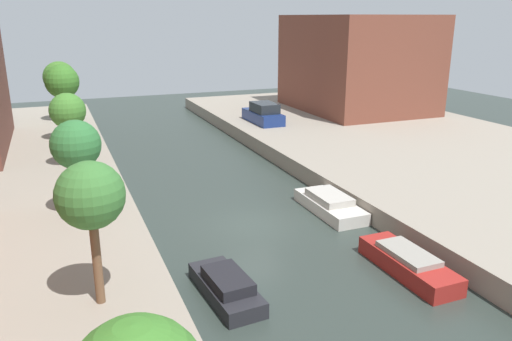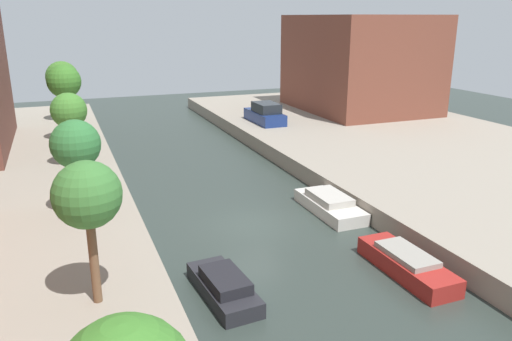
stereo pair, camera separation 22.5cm
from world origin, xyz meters
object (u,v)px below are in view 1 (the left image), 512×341
at_px(street_tree_1, 90,197).
at_px(low_block_right, 357,63).
at_px(street_tree_3, 68,111).
at_px(street_tree_2, 76,146).
at_px(street_tree_4, 62,83).
at_px(moored_boat_left_2, 226,287).
at_px(street_tree_5, 60,78).
at_px(moored_boat_right_3, 330,204).
at_px(parked_car, 263,114).
at_px(moored_boat_right_2, 408,263).

bearing_deg(street_tree_1, low_block_right, 45.23).
bearing_deg(street_tree_3, street_tree_2, -90.00).
relative_size(street_tree_4, moored_boat_left_2, 1.36).
distance_m(street_tree_5, moored_boat_left_2, 29.89).
relative_size(street_tree_4, moored_boat_right_3, 1.16).
distance_m(street_tree_1, parked_car, 27.49).
height_order(low_block_right, street_tree_4, low_block_right).
bearing_deg(street_tree_4, street_tree_5, 90.00).
xyz_separation_m(street_tree_1, parked_car, (14.97, 22.90, -2.68)).
height_order(street_tree_3, street_tree_4, street_tree_4).
distance_m(street_tree_4, parked_car, 15.37).
xyz_separation_m(street_tree_3, street_tree_5, (0.00, 14.31, 0.32)).
bearing_deg(moored_boat_right_2, low_block_right, 61.19).
height_order(low_block_right, street_tree_5, low_block_right).
relative_size(street_tree_1, parked_car, 0.94).
bearing_deg(moored_boat_right_2, street_tree_1, 177.23).
relative_size(street_tree_5, moored_boat_left_2, 1.25).
height_order(street_tree_1, street_tree_5, street_tree_5).
relative_size(street_tree_4, parked_car, 1.12).
relative_size(street_tree_3, street_tree_5, 0.88).
bearing_deg(street_tree_2, moored_boat_right_2, -37.07).
height_order(moored_boat_left_2, moored_boat_right_3, moored_boat_left_2).
bearing_deg(moored_boat_left_2, low_block_right, 49.83).
bearing_deg(street_tree_5, street_tree_2, -90.00).
relative_size(street_tree_2, street_tree_4, 0.79).
height_order(street_tree_2, street_tree_3, street_tree_3).
bearing_deg(street_tree_2, moored_boat_right_3, -8.95).
bearing_deg(moored_boat_left_2, street_tree_3, 105.33).
height_order(street_tree_4, street_tree_5, street_tree_4).
distance_m(street_tree_2, street_tree_5, 21.97).
distance_m(street_tree_1, moored_boat_right_3, 13.46).
height_order(street_tree_5, moored_boat_right_2, street_tree_5).
relative_size(street_tree_4, moored_boat_right_2, 1.17).
xyz_separation_m(street_tree_1, moored_boat_left_2, (4.11, 0.41, -3.97)).
xyz_separation_m(low_block_right, parked_car, (-10.33, -2.61, -3.52)).
distance_m(low_block_right, street_tree_3, 27.26).
relative_size(street_tree_1, moored_boat_left_2, 1.14).
height_order(street_tree_1, moored_boat_left_2, street_tree_1).
xyz_separation_m(street_tree_4, moored_boat_right_2, (10.98, -22.51, -4.63)).
xyz_separation_m(street_tree_1, street_tree_4, (0.00, 21.98, 0.66)).
bearing_deg(parked_car, street_tree_1, -123.18).
bearing_deg(moored_boat_right_2, street_tree_4, 116.00).
bearing_deg(street_tree_3, street_tree_5, 90.00).
xyz_separation_m(low_block_right, street_tree_1, (-25.30, -25.51, -0.83)).
xyz_separation_m(street_tree_2, moored_boat_right_2, (10.98, -8.30, -3.63)).
bearing_deg(moored_boat_left_2, street_tree_1, -174.28).
xyz_separation_m(street_tree_1, street_tree_2, (-0.00, 7.77, -0.34)).
relative_size(moored_boat_left_2, moored_boat_right_2, 0.87).
height_order(low_block_right, parked_car, low_block_right).
distance_m(street_tree_3, street_tree_5, 14.31).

